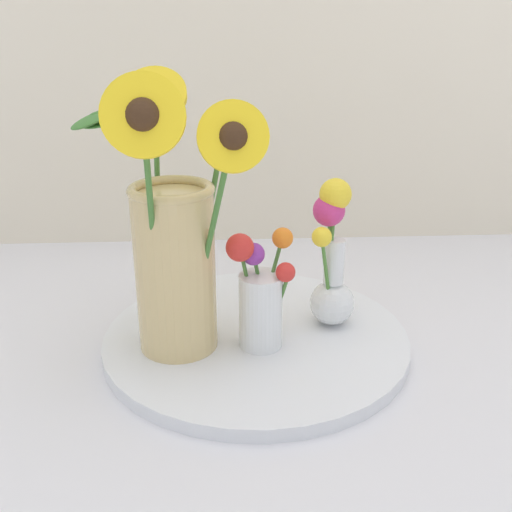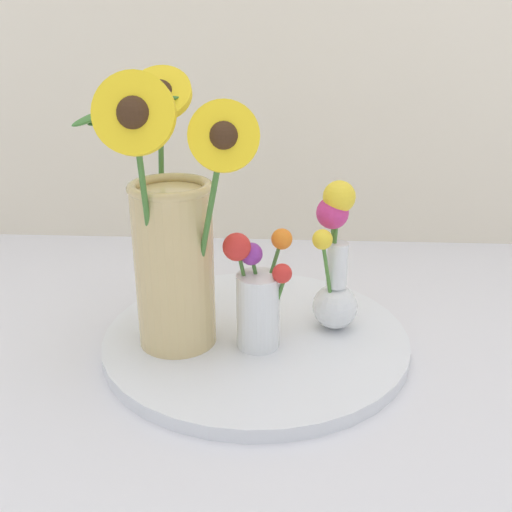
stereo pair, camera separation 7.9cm
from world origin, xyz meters
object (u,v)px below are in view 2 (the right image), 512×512
serving_tray (256,339)px  vase_bulb_right (335,266)px  vase_small_center (258,297)px  mason_jar_sunflowers (172,236)px

serving_tray → vase_bulb_right: (0.11, 0.03, 0.10)m
serving_tray → vase_small_center: bearing=-83.3°
vase_bulb_right → vase_small_center: bearing=-150.2°
serving_tray → mason_jar_sunflowers: bearing=-167.1°
serving_tray → mason_jar_sunflowers: (-0.11, -0.02, 0.16)m
serving_tray → vase_small_center: 0.09m
serving_tray → mason_jar_sunflowers: 0.19m
mason_jar_sunflowers → vase_bulb_right: (0.21, 0.05, -0.06)m
vase_small_center → vase_bulb_right: vase_bulb_right is taller
serving_tray → vase_small_center: vase_small_center is taller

